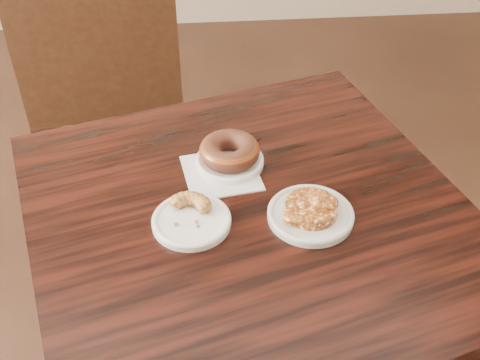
{
  "coord_description": "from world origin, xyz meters",
  "views": [
    {
      "loc": [
        0.14,
        -0.72,
        1.53
      ],
      "look_at": [
        0.21,
        0.14,
        0.8
      ],
      "focal_mm": 45.0,
      "sensor_mm": 36.0,
      "label": 1
    }
  ],
  "objects": [
    {
      "name": "napkin",
      "position": [
        0.18,
        0.22,
        0.75
      ],
      "size": [
        0.17,
        0.17,
        0.0
      ],
      "primitive_type": "cube",
      "rotation": [
        0.0,
        0.0,
        0.17
      ],
      "color": "silver",
      "rests_on": "cafe_table"
    },
    {
      "name": "cruller_fragment",
      "position": [
        0.12,
        0.08,
        0.78
      ],
      "size": [
        0.1,
        0.1,
        0.03
      ],
      "primitive_type": null,
      "color": "brown",
      "rests_on": "plate_cruller"
    },
    {
      "name": "plate_cruller",
      "position": [
        0.12,
        0.08,
        0.76
      ],
      "size": [
        0.15,
        0.15,
        0.01
      ],
      "primitive_type": "cylinder",
      "color": "white",
      "rests_on": "cafe_table"
    },
    {
      "name": "chair_far",
      "position": [
        -0.15,
        1.07,
        0.45
      ],
      "size": [
        0.54,
        0.54,
        0.9
      ],
      "primitive_type": null,
      "rotation": [
        0.0,
        0.0,
        3.2
      ],
      "color": "black",
      "rests_on": "floor"
    },
    {
      "name": "cafe_table",
      "position": [
        0.23,
        0.11,
        0.38
      ],
      "size": [
        1.01,
        1.01,
        0.75
      ],
      "primitive_type": "cube",
      "rotation": [
        0.0,
        0.0,
        0.28
      ],
      "color": "black",
      "rests_on": "floor"
    },
    {
      "name": "apple_fritter",
      "position": [
        0.34,
        0.08,
        0.78
      ],
      "size": [
        0.14,
        0.14,
        0.03
      ],
      "primitive_type": null,
      "color": "#4D1A08",
      "rests_on": "plate_fritter"
    },
    {
      "name": "plate_fritter",
      "position": [
        0.34,
        0.08,
        0.76
      ],
      "size": [
        0.16,
        0.16,
        0.01
      ],
      "primitive_type": "cylinder",
      "color": "silver",
      "rests_on": "cafe_table"
    },
    {
      "name": "glazed_donut",
      "position": [
        0.2,
        0.25,
        0.79
      ],
      "size": [
        0.12,
        0.12,
        0.04
      ],
      "primitive_type": "torus",
      "color": "brown",
      "rests_on": "plate_donut"
    },
    {
      "name": "plate_donut",
      "position": [
        0.2,
        0.25,
        0.76
      ],
      "size": [
        0.14,
        0.14,
        0.01
      ],
      "primitive_type": "cylinder",
      "color": "white",
      "rests_on": "napkin"
    }
  ]
}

